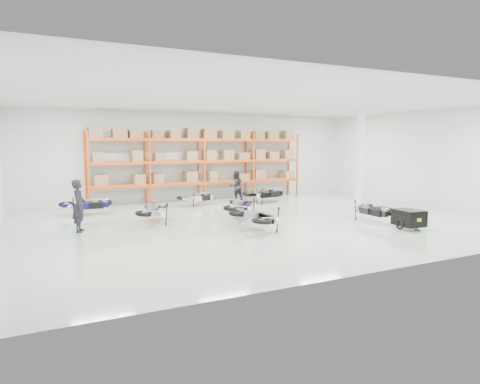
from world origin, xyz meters
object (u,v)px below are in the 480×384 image
person_back (236,186)px  moto_silver_left (155,208)px  moto_black_far_left (256,214)px  person_left (79,206)px  moto_blue_centre (241,203)px  moto_back_d (264,192)px  trailer (409,218)px  moto_touring_right (375,207)px  moto_back_b (197,195)px  moto_back_c (265,191)px  moto_back_a (86,202)px

person_back → moto_silver_left: bearing=30.7°
moto_black_far_left → person_back: bearing=-112.6°
moto_silver_left → person_left: person_left is taller
moto_blue_centre → moto_back_d: (3.16, 3.70, -0.09)m
trailer → moto_touring_right: bearing=96.2°
moto_back_b → person_left: size_ratio=0.92×
moto_black_far_left → moto_back_d: moto_black_far_left is taller
trailer → moto_back_b: moto_back_b is taller
moto_blue_centre → person_back: person_back is taller
trailer → moto_back_d: 8.33m
moto_blue_centre → person_back: bearing=-80.4°
moto_black_far_left → trailer: size_ratio=1.20×
moto_silver_left → trailer: moto_silver_left is taller
moto_back_b → person_left: 6.87m
moto_black_far_left → trailer: 5.28m
moto_silver_left → moto_black_far_left: bearing=157.1°
moto_touring_right → moto_back_b: 8.23m
moto_back_b → person_back: size_ratio=1.03×
moto_touring_right → moto_blue_centre: bearing=148.5°
moto_black_far_left → trailer: moto_black_far_left is taller
moto_black_far_left → moto_back_d: (3.87, 6.22, -0.08)m
moto_touring_right → moto_back_d: bearing=102.5°
moto_back_d → moto_touring_right: bearing=-154.0°
moto_blue_centre → moto_back_b: moto_blue_centre is taller
moto_silver_left → person_back: person_back is taller
moto_silver_left → moto_back_c: moto_back_c is taller
moto_touring_right → trailer: 1.61m
moto_blue_centre → moto_back_d: size_ratio=1.18×
moto_back_a → person_left: size_ratio=1.04×
moto_back_b → moto_back_a: bearing=83.7°
moto_back_a → person_back: 7.40m
moto_blue_centre → moto_silver_left: 3.35m
trailer → person_left: (-10.14, 4.57, 0.48)m
moto_back_b → person_back: (2.32, 0.54, 0.29)m
moto_back_d → person_back: size_ratio=1.07×
moto_black_far_left → moto_touring_right: bearing=172.9°
moto_back_c → person_left: 9.62m
moto_blue_centre → moto_back_c: (3.01, 3.37, -0.02)m
trailer → moto_back_c: 8.02m
moto_touring_right → moto_back_c: size_ratio=0.95×
moto_silver_left → moto_back_d: bearing=-127.6°
moto_black_far_left → person_back: (2.66, 6.97, 0.19)m
trailer → moto_back_a: moto_back_a is taller
trailer → person_back: (-2.19, 9.03, 0.39)m
moto_back_a → moto_back_c: moto_back_c is taller
moto_back_c → person_left: person_left is taller
moto_back_c → moto_touring_right: bearing=-176.6°
trailer → moto_back_a: (-9.52, 8.02, 0.16)m
moto_blue_centre → moto_back_b: (-0.36, 3.91, -0.11)m
moto_black_far_left → moto_back_d: size_ratio=1.16×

